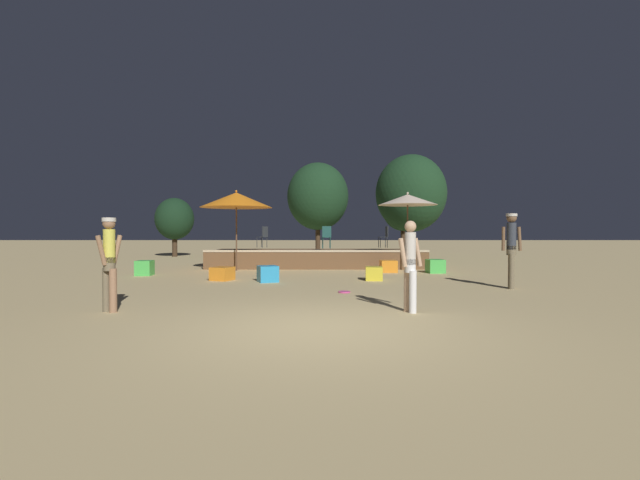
% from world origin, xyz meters
% --- Properties ---
extents(ground_plane, '(120.00, 120.00, 0.00)m').
position_xyz_m(ground_plane, '(0.00, 0.00, 0.00)').
color(ground_plane, tan).
extents(wooden_deck, '(8.41, 3.10, 0.73)m').
position_xyz_m(wooden_deck, '(-0.11, 11.11, 0.33)').
color(wooden_deck, brown).
rests_on(wooden_deck, ground).
extents(patio_umbrella_0, '(2.13, 2.13, 2.84)m').
position_xyz_m(patio_umbrella_0, '(3.19, 9.17, 2.56)').
color(patio_umbrella_0, brown).
rests_on(patio_umbrella_0, ground).
extents(patio_umbrella_1, '(2.58, 2.58, 2.91)m').
position_xyz_m(patio_umbrella_1, '(-3.00, 9.20, 2.56)').
color(patio_umbrella_1, brown).
rests_on(patio_umbrella_1, ground).
extents(cube_seat_0, '(0.68, 0.68, 0.46)m').
position_xyz_m(cube_seat_0, '(-1.45, 5.78, 0.23)').
color(cube_seat_0, '#2D9EDB').
rests_on(cube_seat_0, ground).
extents(cube_seat_1, '(0.71, 0.71, 0.39)m').
position_xyz_m(cube_seat_1, '(-2.83, 6.16, 0.19)').
color(cube_seat_1, orange).
rests_on(cube_seat_1, ground).
extents(cube_seat_2, '(0.51, 0.51, 0.48)m').
position_xyz_m(cube_seat_2, '(-5.66, 7.54, 0.24)').
color(cube_seat_2, '#4CC651').
rests_on(cube_seat_2, ground).
extents(cube_seat_3, '(0.53, 0.53, 0.40)m').
position_xyz_m(cube_seat_3, '(1.60, 6.17, 0.20)').
color(cube_seat_3, yellow).
rests_on(cube_seat_3, ground).
extents(cube_seat_4, '(0.59, 0.59, 0.46)m').
position_xyz_m(cube_seat_4, '(3.99, 8.37, 0.23)').
color(cube_seat_4, '#4CC651').
rests_on(cube_seat_4, ground).
extents(cube_seat_5, '(0.56, 0.56, 0.41)m').
position_xyz_m(cube_seat_5, '(2.42, 8.60, 0.21)').
color(cube_seat_5, orange).
rests_on(cube_seat_5, ground).
extents(person_0, '(0.29, 0.53, 1.68)m').
position_xyz_m(person_0, '(-3.71, 1.30, 0.94)').
color(person_0, '#997051').
rests_on(person_0, ground).
extents(person_1, '(0.47, 0.30, 1.89)m').
position_xyz_m(person_1, '(4.80, 4.37, 1.10)').
color(person_1, brown).
rests_on(person_1, ground).
extents(person_2, '(0.48, 0.27, 1.62)m').
position_xyz_m(person_2, '(1.62, 1.26, 0.86)').
color(person_2, tan).
rests_on(person_2, ground).
extents(bistro_chair_0, '(0.40, 0.40, 0.90)m').
position_xyz_m(bistro_chair_0, '(0.29, 10.92, 1.28)').
color(bistro_chair_0, '#1E4C47').
rests_on(bistro_chair_0, wooden_deck).
extents(bistro_chair_1, '(0.47, 0.47, 0.90)m').
position_xyz_m(bistro_chair_1, '(-2.37, 11.90, 1.28)').
color(bistro_chair_1, '#2D3338').
rests_on(bistro_chair_1, wooden_deck).
extents(bistro_chair_2, '(0.40, 0.40, 0.90)m').
position_xyz_m(bistro_chair_2, '(2.79, 11.90, 1.28)').
color(bistro_chair_2, '#2D3338').
rests_on(bistro_chair_2, wooden_deck).
extents(frisbee_disc, '(0.28, 0.28, 0.03)m').
position_xyz_m(frisbee_disc, '(0.59, 3.66, 0.02)').
color(frisbee_disc, '#E54C99').
rests_on(frisbee_disc, ground).
extents(background_tree_0, '(2.67, 2.67, 4.38)m').
position_xyz_m(background_tree_0, '(5.35, 21.13, 2.90)').
color(background_tree_0, '#3D2B1C').
rests_on(background_tree_0, ground).
extents(background_tree_1, '(3.49, 3.49, 5.23)m').
position_xyz_m(background_tree_1, '(4.55, 15.02, 3.31)').
color(background_tree_1, '#3D2B1C').
rests_on(background_tree_1, ground).
extents(background_tree_2, '(3.62, 3.62, 5.48)m').
position_xyz_m(background_tree_2, '(-0.10, 19.13, 3.48)').
color(background_tree_2, '#3D2B1C').
rests_on(background_tree_2, ground).
extents(background_tree_3, '(2.11, 2.11, 3.28)m').
position_xyz_m(background_tree_3, '(-8.09, 17.57, 2.10)').
color(background_tree_3, '#3D2B1C').
rests_on(background_tree_3, ground).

